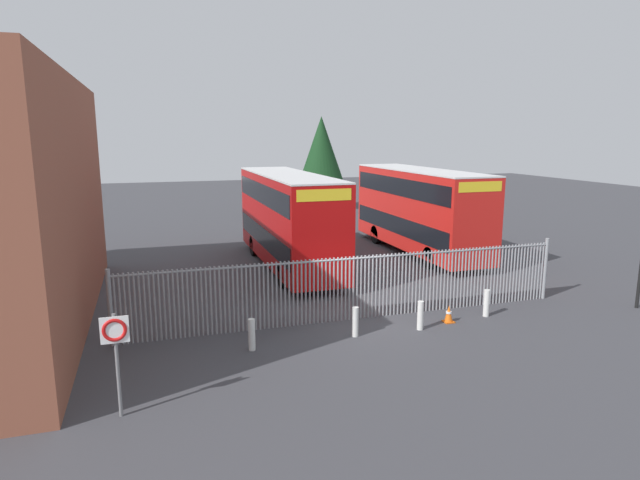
# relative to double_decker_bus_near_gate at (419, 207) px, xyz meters

# --- Properties ---
(ground_plane) EXTENTS (100.00, 100.00, 0.00)m
(ground_plane) POSITION_rel_double_decker_bus_near_gate_xyz_m (-7.02, -0.85, -2.42)
(ground_plane) COLOR #3D3D42
(palisade_fence) EXTENTS (15.64, 0.14, 2.35)m
(palisade_fence) POSITION_rel_double_decker_bus_near_gate_xyz_m (-7.04, -8.85, -1.24)
(palisade_fence) COLOR gray
(palisade_fence) RESTS_ON ground
(double_decker_bus_near_gate) EXTENTS (2.54, 10.81, 4.42)m
(double_decker_bus_near_gate) POSITION_rel_double_decker_bus_near_gate_xyz_m (0.00, 0.00, 0.00)
(double_decker_bus_near_gate) COLOR red
(double_decker_bus_near_gate) RESTS_ON ground
(double_decker_bus_behind_fence_left) EXTENTS (2.54, 10.81, 4.42)m
(double_decker_bus_behind_fence_left) POSITION_rel_double_decker_bus_near_gate_xyz_m (-7.36, -1.02, 0.00)
(double_decker_bus_behind_fence_left) COLOR #B70C0C
(double_decker_bus_behind_fence_left) RESTS_ON ground
(bollard_near_left) EXTENTS (0.20, 0.20, 0.95)m
(bollard_near_left) POSITION_rel_double_decker_bus_near_gate_xyz_m (-10.90, -10.46, -1.95)
(bollard_near_left) COLOR silver
(bollard_near_left) RESTS_ON ground
(bollard_center_front) EXTENTS (0.20, 0.20, 0.95)m
(bollard_center_front) POSITION_rel_double_decker_bus_near_gate_xyz_m (-7.63, -10.35, -1.95)
(bollard_center_front) COLOR silver
(bollard_center_front) RESTS_ON ground
(bollard_near_right) EXTENTS (0.20, 0.20, 0.95)m
(bollard_near_right) POSITION_rel_double_decker_bus_near_gate_xyz_m (-5.41, -10.44, -1.95)
(bollard_near_right) COLOR silver
(bollard_near_right) RESTS_ON ground
(bollard_far_right) EXTENTS (0.20, 0.20, 0.95)m
(bollard_far_right) POSITION_rel_double_decker_bus_near_gate_xyz_m (-2.62, -9.97, -1.95)
(bollard_far_right) COLOR silver
(bollard_far_right) RESTS_ON ground
(traffic_cone_by_gate) EXTENTS (0.34, 0.34, 0.59)m
(traffic_cone_by_gate) POSITION_rel_double_decker_bus_near_gate_xyz_m (-4.17, -10.11, -2.13)
(traffic_cone_by_gate) COLOR orange
(traffic_cone_by_gate) RESTS_ON ground
(speed_limit_sign_post) EXTENTS (0.60, 0.14, 2.40)m
(speed_limit_sign_post) POSITION_rel_double_decker_bus_near_gate_xyz_m (-14.39, -13.33, -0.65)
(speed_limit_sign_post) COLOR slate
(speed_limit_sign_post) RESTS_ON ground
(tree_tall_back) EXTENTS (4.05, 4.05, 7.68)m
(tree_tall_back) POSITION_rel_double_decker_bus_near_gate_xyz_m (0.39, 17.98, 2.35)
(tree_tall_back) COLOR #4C3823
(tree_tall_back) RESTS_ON ground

